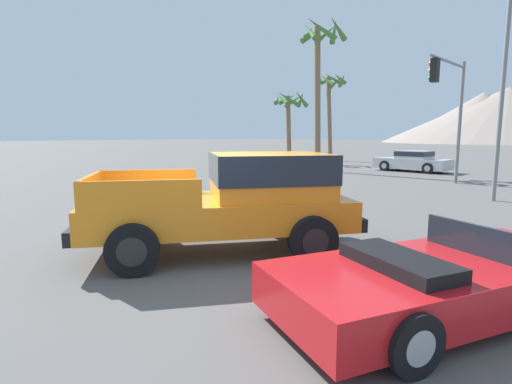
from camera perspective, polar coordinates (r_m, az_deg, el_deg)
name	(u,v)px	position (r m, az deg, el deg)	size (l,w,h in m)	color
ground_plane	(211,253)	(7.70, -6.41, -8.70)	(320.00, 320.00, 0.00)	#5B5956
orange_pickup_truck	(240,196)	(7.63, -2.25, -0.52)	(4.56, 5.34, 1.88)	orange
red_convertible_car	(445,279)	(5.66, 25.36, -11.18)	(3.41, 4.89, 1.08)	red
parked_car_silver	(413,161)	(26.24, 21.47, 4.14)	(4.41, 2.03, 1.27)	#B7BABF
traffic_light_main	(450,97)	(19.25, 25.92, 12.15)	(0.38, 3.90, 5.46)	slate
street_lamp_post	(507,36)	(16.00, 32.24, 18.34)	(0.90, 0.24, 9.17)	slate
palm_tree_tall	(320,60)	(25.39, 9.16, 18.08)	(2.81, 2.79, 8.99)	brown
palm_tree_short	(290,108)	(32.02, 4.84, 11.85)	(2.93, 2.86, 5.63)	brown
palm_tree_leaning	(331,95)	(35.52, 10.65, 13.43)	(2.81, 2.63, 7.50)	brown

